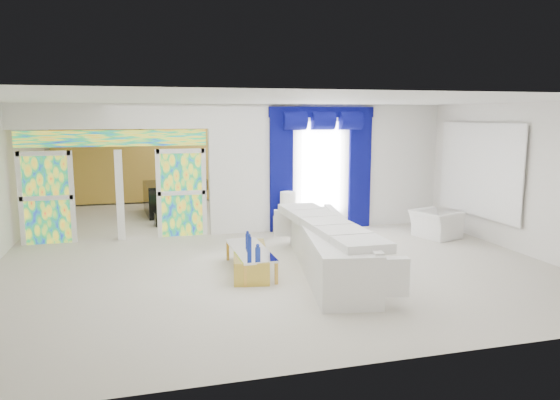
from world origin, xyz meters
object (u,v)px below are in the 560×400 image
object	(u,v)px
coffee_table	(250,261)
white_sofa	(328,249)
armchair	(436,224)
console_table	(300,224)
grand_piano	(170,198)

from	to	relation	value
coffee_table	white_sofa	bearing A→B (deg)	-12.53
white_sofa	armchair	bearing A→B (deg)	38.59
console_table	coffee_table	bearing A→B (deg)	-123.09
coffee_table	grand_piano	bearing A→B (deg)	99.39
coffee_table	grand_piano	size ratio (longest dim) A/B	1.02
coffee_table	console_table	distance (m)	3.29
coffee_table	grand_piano	world-z (taller)	grand_piano
armchair	white_sofa	bearing A→B (deg)	102.50
white_sofa	coffee_table	bearing A→B (deg)	177.72
console_table	armchair	size ratio (longest dim) A/B	1.28
coffee_table	armchair	xyz separation A→B (m)	(4.60, 1.45, 0.11)
white_sofa	armchair	xyz separation A→B (m)	(3.25, 1.75, -0.09)
console_table	armchair	xyz separation A→B (m)	(2.81, -1.30, 0.11)
white_sofa	console_table	xyz separation A→B (m)	(0.45, 3.06, -0.19)
grand_piano	console_table	bearing A→B (deg)	-53.78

